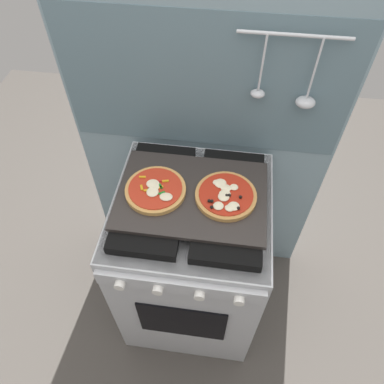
{
  "coord_description": "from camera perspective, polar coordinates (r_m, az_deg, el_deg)",
  "views": [
    {
      "loc": [
        0.11,
        -0.82,
        1.94
      ],
      "look_at": [
        0.0,
        0.0,
        0.93
      ],
      "focal_mm": 34.13,
      "sensor_mm": 36.0,
      "label": 1
    }
  ],
  "objects": [
    {
      "name": "stove",
      "position": [
        1.71,
        -0.01,
        -10.19
      ],
      "size": [
        0.6,
        0.64,
        0.9
      ],
      "color": "#B7BABF",
      "rests_on": "ground_plane"
    },
    {
      "name": "pizza_left",
      "position": [
        1.32,
        -5.72,
        0.35
      ],
      "size": [
        0.22,
        0.22,
        0.03
      ],
      "color": "tan",
      "rests_on": "baking_tray"
    },
    {
      "name": "ground_plane",
      "position": [
        2.11,
        0.0,
        -16.07
      ],
      "size": [
        4.0,
        4.0,
        0.0
      ],
      "primitive_type": "plane",
      "color": "#4C4742"
    },
    {
      "name": "kitchen_backsplash",
      "position": [
        1.64,
        1.65,
        5.88
      ],
      "size": [
        1.1,
        0.09,
        1.55
      ],
      "color": "#7A939E",
      "rests_on": "ground_plane"
    },
    {
      "name": "pizza_right",
      "position": [
        1.31,
        5.3,
        -0.5
      ],
      "size": [
        0.22,
        0.22,
        0.03
      ],
      "color": "#C18947",
      "rests_on": "baking_tray"
    },
    {
      "name": "baking_tray",
      "position": [
        1.33,
        0.0,
        -0.49
      ],
      "size": [
        0.54,
        0.38,
        0.02
      ],
      "primitive_type": "cube",
      "color": "#2D2826",
      "rests_on": "stove"
    }
  ]
}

